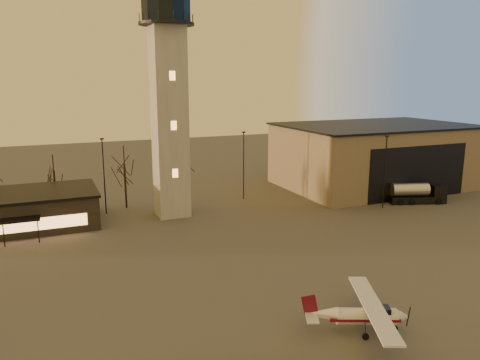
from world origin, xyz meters
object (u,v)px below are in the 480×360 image
Objects in this scene: control_tower at (169,89)px; fuel_truck at (417,195)px; hangar at (375,155)px; cessna_front at (368,319)px.

fuel_truck is at bearing -12.86° from control_tower.
hangar reaches higher than fuel_truck.
hangar is (36.00, 3.98, -11.17)m from control_tower.
control_tower is 3.91× the size of fuel_truck.
control_tower is 1.07× the size of hangar.
hangar is at bearing 6.31° from control_tower.
cessna_front is at bearing -81.34° from control_tower.
hangar is at bearing 100.06° from fuel_truck.
control_tower is 37.63m from cessna_front.
fuel_truck is (34.24, -7.81, -15.15)m from control_tower.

